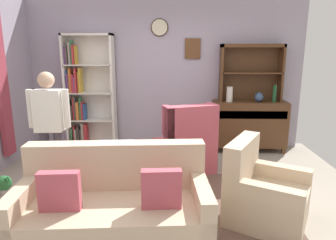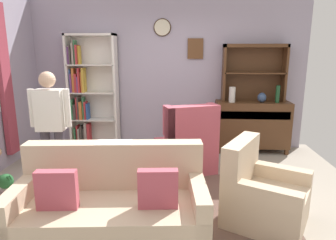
{
  "view_description": "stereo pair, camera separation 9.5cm",
  "coord_description": "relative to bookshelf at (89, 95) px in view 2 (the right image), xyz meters",
  "views": [
    {
      "loc": [
        0.21,
        -3.5,
        1.81
      ],
      "look_at": [
        0.1,
        0.2,
        0.95
      ],
      "focal_mm": 32.11,
      "sensor_mm": 36.0,
      "label": 1
    },
    {
      "loc": [
        0.31,
        -3.49,
        1.81
      ],
      "look_at": [
        0.1,
        0.2,
        0.95
      ],
      "focal_mm": 32.11,
      "sensor_mm": 36.0,
      "label": 2
    }
  ],
  "objects": [
    {
      "name": "book_stack",
      "position": [
        1.12,
        -1.91,
        -0.54
      ],
      "size": [
        0.22,
        0.15,
        0.09
      ],
      "color": "gold",
      "rests_on": "coffee_table"
    },
    {
      "name": "sideboard",
      "position": [
        3.0,
        -0.08,
        -0.49
      ],
      "size": [
        1.3,
        0.45,
        0.92
      ],
      "color": "#4C2D19",
      "rests_on": "ground_plane"
    },
    {
      "name": "area_rug",
      "position": [
        1.67,
        -2.24,
        -1.0
      ],
      "size": [
        2.62,
        2.05,
        0.01
      ],
      "primitive_type": "cube",
      "color": "brown",
      "rests_on": "ground_plane"
    },
    {
      "name": "wingback_chair",
      "position": [
        1.82,
        -1.07,
        -0.62
      ],
      "size": [
        1.01,
        1.02,
        1.05
      ],
      "color": "#B74C5B",
      "rests_on": "ground_plane"
    },
    {
      "name": "bookshelf",
      "position": [
        0.0,
        0.0,
        0.0
      ],
      "size": [
        0.9,
        0.3,
        2.1
      ],
      "color": "silver",
      "rests_on": "ground_plane"
    },
    {
      "name": "person_reading",
      "position": [
        0.09,
        -1.83,
        -0.09
      ],
      "size": [
        0.52,
        0.22,
        1.56
      ],
      "color": "#38333D",
      "rests_on": "ground_plane"
    },
    {
      "name": "ground_plane",
      "position": [
        1.47,
        -1.94,
        -1.01
      ],
      "size": [
        5.4,
        4.6,
        0.02
      ],
      "primitive_type": "cube",
      "color": "#9E9384"
    },
    {
      "name": "sideboard_hutch",
      "position": [
        3.0,
        0.03,
        0.56
      ],
      "size": [
        1.1,
        0.26,
        1.0
      ],
      "color": "#4C2D19",
      "rests_on": "sideboard"
    },
    {
      "name": "potted_plant_small",
      "position": [
        -0.5,
        -1.98,
        -0.85
      ],
      "size": [
        0.19,
        0.19,
        0.26
      ],
      "color": "gray",
      "rests_on": "ground_plane"
    },
    {
      "name": "couch_floral",
      "position": [
        1.09,
        -2.83,
        -0.69
      ],
      "size": [
        1.86,
        0.99,
        0.9
      ],
      "color": "#C6AD8E",
      "rests_on": "ground_plane"
    },
    {
      "name": "vase_round",
      "position": [
        3.13,
        -0.15,
        0.0
      ],
      "size": [
        0.15,
        0.15,
        0.17
      ],
      "primitive_type": "ellipsoid",
      "color": "#33476B",
      "rests_on": "sideboard"
    },
    {
      "name": "coffee_table",
      "position": [
        1.25,
        -1.96,
        -0.65
      ],
      "size": [
        0.8,
        0.5,
        0.42
      ],
      "color": "#4C2D19",
      "rests_on": "ground_plane"
    },
    {
      "name": "bottle_wine",
      "position": [
        3.39,
        -0.17,
        0.07
      ],
      "size": [
        0.07,
        0.07,
        0.3
      ],
      "primitive_type": "cylinder",
      "color": "#194223",
      "rests_on": "sideboard"
    },
    {
      "name": "wall_back",
      "position": [
        1.47,
        0.19,
        0.4
      ],
      "size": [
        5.0,
        0.09,
        2.8
      ],
      "color": "#A399AD",
      "rests_on": "ground_plane"
    },
    {
      "name": "vase_tall",
      "position": [
        2.61,
        -0.16,
        0.05
      ],
      "size": [
        0.11,
        0.11,
        0.27
      ],
      "primitive_type": "cylinder",
      "color": "beige",
      "rests_on": "sideboard"
    },
    {
      "name": "armchair_floral",
      "position": [
        2.62,
        -2.45,
        -0.71
      ],
      "size": [
        1.04,
        1.03,
        0.88
      ],
      "color": "#C6AD8E",
      "rests_on": "ground_plane"
    }
  ]
}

